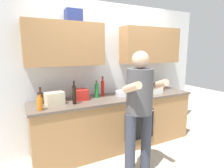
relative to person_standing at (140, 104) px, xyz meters
The scene contains 17 objects.
ground_plane 1.27m from the person_standing, 82.68° to the left, with size 12.00×12.00×0.00m, color #B2A893.
back_wall_unit 1.19m from the person_standing, 84.51° to the left, with size 4.00×0.38×2.50m.
counter 0.97m from the person_standing, 82.60° to the left, with size 2.84×0.67×0.90m.
person_standing is the anchor object (origin of this frame).
bottle_hotsauce 0.99m from the person_standing, 94.70° to the left, with size 0.06×0.06×0.34m.
bottle_soy 0.96m from the person_standing, 133.82° to the left, with size 0.06×0.06×0.35m.
bottle_syrup 1.43m from the person_standing, 35.88° to the left, with size 0.08×0.08×0.22m.
bottle_juice 1.30m from the person_standing, 151.93° to the left, with size 0.07×0.07×0.24m.
bottle_soda 0.93m from the person_standing, 104.07° to the left, with size 0.06×0.06×0.29m.
bottle_vinegar 1.45m from the person_standing, 139.57° to the left, with size 0.07×0.07×0.25m.
cup_tea 1.52m from the person_standing, 39.99° to the left, with size 0.07×0.07×0.09m, color #33598C.
cup_stoneware 1.11m from the person_standing, 51.81° to the left, with size 0.08×0.08×0.10m, color slate.
mixing_bowl 0.86m from the person_standing, 73.34° to the left, with size 0.29×0.29×0.08m, color silver.
knife_block 0.94m from the person_standing, 52.21° to the left, with size 0.10×0.14×0.31m.
grocery_bag_produce 1.14m from the person_standing, 38.94° to the left, with size 0.19×0.18×0.16m, color silver.
grocery_bag_crisps 1.02m from the person_standing, 119.29° to the left, with size 0.20×0.20×0.17m, color red.
grocery_bag_rice 1.23m from the person_standing, 138.96° to the left, with size 0.26×0.16×0.18m, color beige.
Camera 1 is at (-1.48, -2.70, 1.67)m, focal length 29.73 mm.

